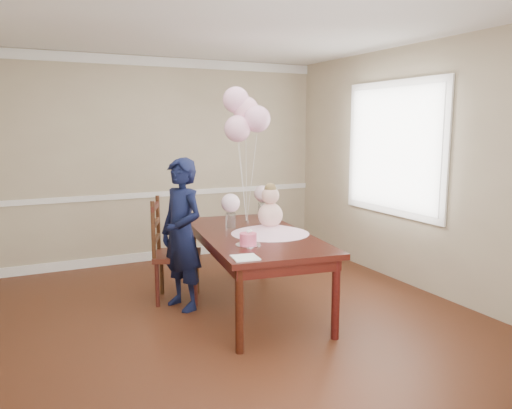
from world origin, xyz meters
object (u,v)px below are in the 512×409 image
object	(u,v)px
birthday_cake	(248,239)
woman	(182,234)
dining_table_top	(254,236)
dining_chair_seat	(177,256)

from	to	relation	value
birthday_cake	woman	world-z (taller)	woman
birthday_cake	woman	distance (m)	0.83
dining_table_top	dining_chair_seat	xyz separation A→B (m)	(-0.62, 0.54, -0.26)
dining_chair_seat	woman	size ratio (longest dim) A/B	0.31
dining_table_top	woman	size ratio (longest dim) A/B	1.35
dining_table_top	woman	world-z (taller)	woman
dining_table_top	woman	bearing A→B (deg)	161.95
dining_table_top	dining_chair_seat	size ratio (longest dim) A/B	4.35
dining_chair_seat	woman	world-z (taller)	woman
birthday_cake	dining_chair_seat	world-z (taller)	birthday_cake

